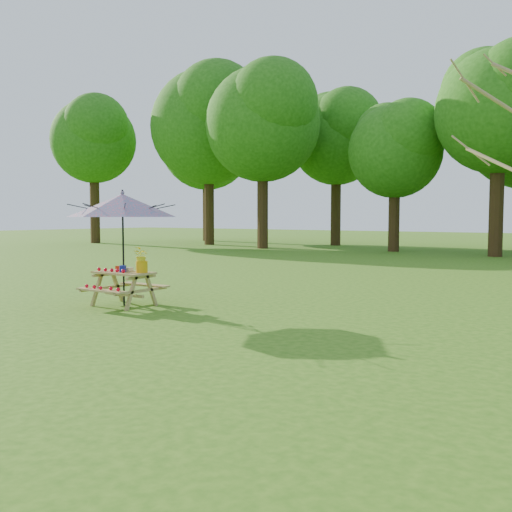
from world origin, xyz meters
The scene contains 7 objects.
ground centered at (0.00, 0.00, 0.00)m, with size 120.00×120.00×0.00m, color #316513.
treeline centered at (0.00, 22.00, 8.00)m, with size 60.00×12.00×16.00m, color #1E5B0F, non-canonical shape.
picnic_table centered at (-3.21, 4.04, 0.33)m, with size 1.20×1.32×0.67m.
patio_umbrella centered at (-3.21, 4.05, 1.95)m, with size 2.26×2.26×2.25m.
produce_bins centered at (-3.25, 4.07, 0.72)m, with size 0.35×0.35×0.13m.
tomatoes_row centered at (-3.36, 3.87, 0.71)m, with size 0.77×0.13×0.07m, color red, non-canonical shape.
flower_bucket centered at (-2.79, 4.12, 0.93)m, with size 0.36×0.34×0.50m.
Camera 1 is at (5.20, -3.48, 1.74)m, focal length 40.00 mm.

